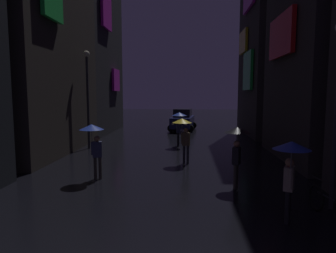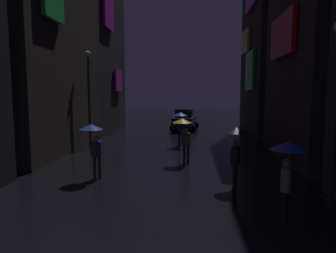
{
  "view_description": "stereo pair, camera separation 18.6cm",
  "coord_description": "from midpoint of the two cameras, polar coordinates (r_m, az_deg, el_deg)",
  "views": [
    {
      "loc": [
        0.91,
        -2.56,
        3.26
      ],
      "look_at": [
        0.0,
        10.75,
        1.79
      ],
      "focal_mm": 32.0,
      "sensor_mm": 36.0,
      "label": 1
    },
    {
      "loc": [
        1.1,
        -2.55,
        3.26
      ],
      "look_at": [
        0.0,
        10.75,
        1.79
      ],
      "focal_mm": 32.0,
      "sensor_mm": 36.0,
      "label": 2
    }
  ],
  "objects": [
    {
      "name": "building_left_far",
      "position": [
        26.7,
        -15.43,
        17.39
      ],
      "size": [
        4.25,
        8.43,
        16.99
      ],
      "color": "#232328",
      "rests_on": "ground"
    },
    {
      "name": "building_right_far",
      "position": [
        25.99,
        19.32,
        18.99
      ],
      "size": [
        4.25,
        7.85,
        18.24
      ],
      "color": "#33302D",
      "rests_on": "ground"
    },
    {
      "name": "pedestrian_foreground_left_yellow",
      "position": [
        13.86,
        2.56,
        -0.32
      ],
      "size": [
        0.9,
        0.9,
        2.12
      ],
      "color": "#2D2D38",
      "rests_on": "ground"
    },
    {
      "name": "pedestrian_midstreet_left_blue",
      "position": [
        11.62,
        -14.45,
        -1.79
      ],
      "size": [
        0.9,
        0.9,
        2.12
      ],
      "color": "#38332D",
      "rests_on": "ground"
    },
    {
      "name": "pedestrian_foreground_right_black",
      "position": [
        10.56,
        12.5,
        -2.54
      ],
      "size": [
        0.9,
        0.9,
        2.12
      ],
      "color": "#38332D",
      "rests_on": "ground"
    },
    {
      "name": "pedestrian_midstreet_centre_blue",
      "position": [
        18.43,
        1.81,
        1.33
      ],
      "size": [
        0.9,
        0.9,
        2.12
      ],
      "color": "black",
      "rests_on": "ground"
    },
    {
      "name": "pedestrian_near_crossing_blue",
      "position": [
        7.9,
        21.72,
        -5.81
      ],
      "size": [
        0.9,
        0.9,
        2.12
      ],
      "color": "black",
      "rests_on": "ground"
    },
    {
      "name": "bicycle_parked_at_storefront",
      "position": [
        9.08,
        27.79,
        -12.92
      ],
      "size": [
        0.35,
        1.81,
        0.96
      ],
      "color": "black",
      "rests_on": "ground"
    },
    {
      "name": "car_distant",
      "position": [
        26.59,
        2.61,
        1.24
      ],
      "size": [
        2.56,
        4.29,
        1.92
      ],
      "color": "navy",
      "rests_on": "ground"
    },
    {
      "name": "streetlamp_left_far",
      "position": [
        18.28,
        -15.38,
        7.01
      ],
      "size": [
        0.36,
        0.36,
        5.73
      ],
      "color": "#2D2D33",
      "rests_on": "ground"
    }
  ]
}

